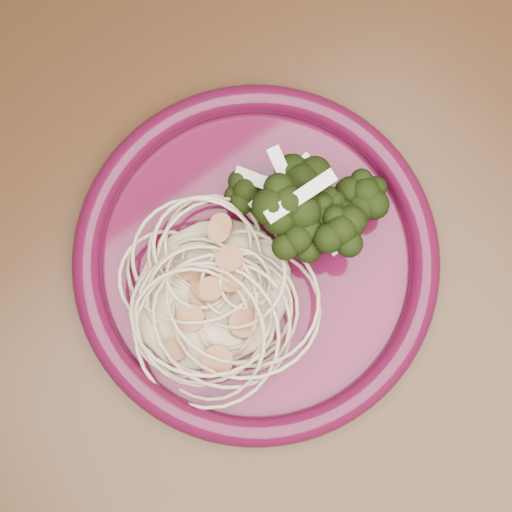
{
  "coord_description": "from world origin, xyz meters",
  "views": [
    {
      "loc": [
        -0.04,
        -0.08,
        1.27
      ],
      "look_at": [
        0.02,
        -0.0,
        0.77
      ],
      "focal_mm": 50.0,
      "sensor_mm": 36.0,
      "label": 1
    }
  ],
  "objects": [
    {
      "name": "spaghetti_pile",
      "position": [
        -0.02,
        -0.01,
        0.77
      ],
      "size": [
        0.12,
        0.11,
        0.03
      ],
      "primitive_type": "ellipsoid",
      "rotation": [
        0.0,
        0.0,
        0.03
      ],
      "color": "#C8B18A",
      "rests_on": "dinner_plate"
    },
    {
      "name": "scallop_cluster",
      "position": [
        -0.02,
        -0.01,
        0.8
      ],
      "size": [
        0.12,
        0.12,
        0.04
      ],
      "primitive_type": null,
      "rotation": [
        0.0,
        0.0,
        0.03
      ],
      "color": "#A26437",
      "rests_on": "spaghetti_pile"
    },
    {
      "name": "dinner_plate",
      "position": [
        0.02,
        -0.0,
        0.76
      ],
      "size": [
        0.28,
        0.28,
        0.02
      ],
      "rotation": [
        0.0,
        0.0,
        0.03
      ],
      "color": "#4C0B25",
      "rests_on": "dining_table"
    },
    {
      "name": "broccoli_pile",
      "position": [
        0.07,
        -0.0,
        0.78
      ],
      "size": [
        0.08,
        0.13,
        0.05
      ],
      "primitive_type": "ellipsoid",
      "rotation": [
        0.0,
        0.0,
        0.03
      ],
      "color": "black",
      "rests_on": "dinner_plate"
    },
    {
      "name": "onion_garnish",
      "position": [
        0.07,
        -0.0,
        0.81
      ],
      "size": [
        0.06,
        0.09,
        0.05
      ],
      "primitive_type": null,
      "rotation": [
        0.0,
        0.0,
        0.03
      ],
      "color": "beige",
      "rests_on": "broccoli_pile"
    },
    {
      "name": "dining_table",
      "position": [
        0.0,
        0.0,
        0.65
      ],
      "size": [
        1.2,
        0.8,
        0.75
      ],
      "color": "#472814",
      "rests_on": "ground"
    }
  ]
}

